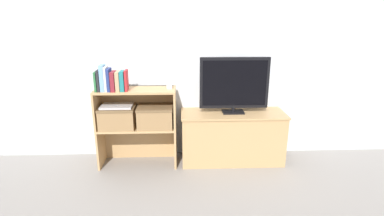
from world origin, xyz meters
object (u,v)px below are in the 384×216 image
Objects in this scene: book_skyblue at (103,78)px; book_ivory at (106,79)px; book_teal at (123,81)px; book_forest at (96,81)px; book_navy at (109,80)px; tv at (234,84)px; book_charcoal at (99,80)px; book_tan at (118,81)px; tv_stand at (232,137)px; storage_basket_left at (118,116)px; baby_monitor at (169,84)px; storage_basket_right at (155,116)px; book_maroon at (114,81)px; laptop at (117,106)px; book_crimson at (126,80)px.

book_ivory is at bearing 0.00° from book_skyblue.
book_forest is at bearing 180.00° from book_teal.
book_ivory is 1.08× the size of book_navy.
tv is 1.32m from book_charcoal.
tv reaches higher than book_skyblue.
book_tan is at bearing 0.00° from book_ivory.
tv_stand is at bearing 4.93° from book_teal.
book_charcoal is at bearing 0.00° from book_forest.
storage_basket_left is at bearing 21.78° from book_skyblue.
tv reaches higher than book_teal.
baby_monitor is (0.59, 0.06, -0.07)m from book_ivory.
book_charcoal is at bearing -175.97° from tv.
storage_basket_right reaches higher than tv_stand.
book_teal reaches higher than book_tan.
book_navy is (-1.22, -0.09, 0.07)m from tv.
book_skyblue is at bearing 180.00° from book_maroon.
book_teal is (0.22, 0.00, -0.01)m from book_charcoal.
book_forest is 0.16m from book_maroon.
book_tan is (0.14, 0.00, -0.03)m from book_skyblue.
laptop is (0.14, 0.04, -0.27)m from book_charcoal.
tv is 1.34m from book_forest.
book_tan is 0.53× the size of storage_basket_right.
book_charcoal is at bearing 180.00° from book_navy.
baby_monitor reaches higher than storage_basket_right.
book_ivory reaches higher than book_crimson.
book_maroon is 0.97× the size of book_teal.
tv_stand is 3.04× the size of storage_basket_right.
tv_stand is 1.34m from book_maroon.
book_skyblue is at bearing 180.00° from book_navy.
book_maroon is at bearing 180.00° from book_tan.
book_forest is 1.00× the size of book_tan.
book_navy reaches higher than book_teal.
book_skyblue is 0.63m from baby_monitor.
baby_monitor is at bearing 5.68° from book_navy.
book_navy is at bearing -137.39° from storage_basket_left.
book_crimson is at bearing -19.58° from laptop.
baby_monitor is 0.33× the size of storage_basket_left.
book_forest is 0.21m from book_tan.
storage_basket_left is at bearing -177.43° from tv_stand.
book_maroon is at bearing -175.51° from tv.
tv_stand is 1.24m from book_crimson.
book_tan is at bearing -46.77° from storage_basket_left.
book_teal is at bearing -175.16° from tv.
book_crimson is (0.22, 0.00, -0.03)m from book_skyblue.
storage_basket_left is (0.14, 0.04, -0.37)m from book_charcoal.
laptop is (0.01, 0.04, -0.26)m from book_maroon.
tv is at bearing 2.49° from storage_basket_left.
book_maroon is 0.26m from laptop.
storage_basket_left is at bearing -177.51° from tv.
book_charcoal is 0.58× the size of storage_basket_right.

